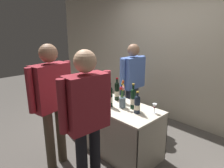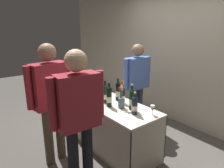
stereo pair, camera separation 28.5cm
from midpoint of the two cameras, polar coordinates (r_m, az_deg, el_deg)
name	(u,v)px [view 1 (the left image)]	position (r m, az deg, el deg)	size (l,w,h in m)	color
ground_plane	(112,146)	(3.28, -2.61, -17.52)	(12.00, 12.00, 0.00)	#514C47
back_partition	(172,52)	(4.01, 14.89, 8.91)	(7.26, 0.12, 2.71)	#B2A893
tasting_table	(112,118)	(3.04, -2.72, -9.69)	(1.50, 0.64, 0.72)	beige
featured_wine_bottle	(117,91)	(3.03, -1.27, -1.97)	(0.07, 0.07, 0.35)	black
display_bottle_0	(137,104)	(2.59, 4.20, -5.81)	(0.08, 0.08, 0.30)	#192333
display_bottle_1	(97,91)	(3.10, -7.05, -2.13)	(0.08, 0.08, 0.31)	black
display_bottle_2	(82,90)	(3.13, -11.33, -1.72)	(0.07, 0.07, 0.34)	black
display_bottle_3	(133,98)	(2.71, 3.07, -4.18)	(0.07, 0.07, 0.36)	black
display_bottle_4	(110,96)	(2.78, -3.52, -3.65)	(0.07, 0.07, 0.35)	black
display_bottle_5	(105,94)	(2.93, -4.83, -2.87)	(0.08, 0.08, 0.34)	black
display_bottle_6	(122,95)	(2.93, 0.18, -3.11)	(0.08, 0.08, 0.30)	#192333
wine_glass_near_vendor	(155,106)	(2.62, 9.13, -6.42)	(0.07, 0.07, 0.13)	silver
wine_glass_mid	(91,87)	(3.45, -8.37, -0.88)	(0.07, 0.07, 0.14)	silver
flower_vase	(123,99)	(2.76, 0.09, -4.41)	(0.09, 0.09, 0.39)	slate
vendor_presenter	(133,79)	(3.54, 3.65, 1.42)	(0.22, 0.62, 1.54)	#2D3347
taster_foreground_right	(52,96)	(2.63, -19.91, -3.32)	(0.28, 0.63, 1.63)	#4C4233
taster_foreground_left	(87,114)	(2.06, -11.22, -8.45)	(0.24, 0.61, 1.61)	black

